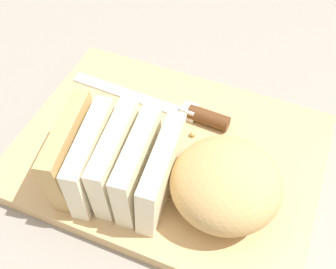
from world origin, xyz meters
name	(u,v)px	position (x,y,z in m)	size (l,w,h in m)	color
ground_plane	(168,158)	(0.00, 0.00, 0.00)	(3.00, 3.00, 0.00)	gray
cutting_board	(168,154)	(0.00, 0.00, 0.01)	(0.39, 0.28, 0.02)	tan
bread_loaf	(175,173)	(-0.03, 0.06, 0.06)	(0.27, 0.15, 0.08)	tan
bread_knife	(186,111)	(0.00, -0.06, 0.03)	(0.24, 0.04, 0.02)	silver
crumb_near_knife	(166,199)	(-0.03, 0.07, 0.02)	(0.01, 0.01, 0.01)	tan
crumb_near_loaf	(193,134)	(-0.02, -0.03, 0.02)	(0.01, 0.01, 0.01)	tan
crumb_stray_left	(183,131)	(-0.01, -0.03, 0.02)	(0.01, 0.01, 0.01)	tan
crumb_stray_right	(150,166)	(0.01, 0.03, 0.02)	(0.00, 0.00, 0.00)	tan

